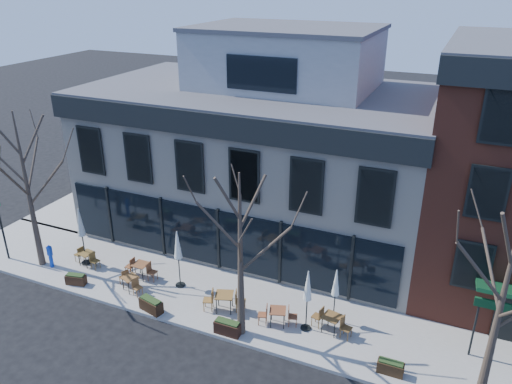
% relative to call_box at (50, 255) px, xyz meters
% --- Properties ---
extents(ground, '(120.00, 120.00, 0.00)m').
position_rel_call_box_xyz_m(ground, '(7.83, 3.22, -0.81)').
color(ground, black).
rests_on(ground, ground).
extents(sidewalk_front, '(33.50, 4.70, 0.15)m').
position_rel_call_box_xyz_m(sidewalk_front, '(11.08, 1.07, -0.73)').
color(sidewalk_front, gray).
rests_on(sidewalk_front, ground).
extents(sidewalk_side, '(4.50, 12.00, 0.15)m').
position_rel_call_box_xyz_m(sidewalk_side, '(-3.42, 9.22, -0.73)').
color(sidewalk_side, gray).
rests_on(sidewalk_side, ground).
extents(corner_building, '(18.39, 10.39, 11.10)m').
position_rel_call_box_xyz_m(corner_building, '(7.90, 8.29, 3.91)').
color(corner_building, beige).
rests_on(corner_building, ground).
extents(tree_corner, '(3.93, 3.98, 7.92)m').
position_rel_call_box_xyz_m(tree_corner, '(-0.66, 0.01, 3.44)').
color(tree_corner, '#382B21').
rests_on(tree_corner, sidewalk_front).
extents(tree_mid, '(3.50, 3.55, 7.04)m').
position_rel_call_box_xyz_m(tree_mid, '(10.84, -0.69, 2.98)').
color(tree_mid, '#382B21').
rests_on(tree_mid, sidewalk_front).
extents(tree_right, '(3.72, 3.77, 7.48)m').
position_rel_call_box_xyz_m(tree_right, '(19.84, -0.69, 3.21)').
color(tree_right, '#382B21').
rests_on(tree_right, sidewalk_front).
extents(sign_pole, '(0.50, 0.10, 3.40)m').
position_rel_call_box_xyz_m(sign_pole, '(-2.67, -0.28, 1.27)').
color(sign_pole, black).
rests_on(sign_pole, sidewalk_front).
extents(call_box, '(0.25, 0.25, 1.24)m').
position_rel_call_box_xyz_m(call_box, '(0.00, 0.00, 0.00)').
color(call_box, '#0D34B0').
rests_on(call_box, sidewalk_front).
extents(cafe_set_0, '(1.66, 0.75, 0.85)m').
position_rel_call_box_xyz_m(cafe_set_0, '(1.52, 0.86, -0.22)').
color(cafe_set_0, brown).
rests_on(cafe_set_0, sidewalk_front).
extents(cafe_set_1, '(1.73, 0.70, 0.92)m').
position_rel_call_box_xyz_m(cafe_set_1, '(4.68, 1.03, -0.19)').
color(cafe_set_1, brown).
rests_on(cafe_set_1, sidewalk_front).
extents(cafe_set_2, '(1.64, 0.99, 0.85)m').
position_rel_call_box_xyz_m(cafe_set_2, '(4.86, -0.04, -0.22)').
color(cafe_set_2, brown).
rests_on(cafe_set_2, sidewalk_front).
extents(cafe_set_3, '(1.95, 1.09, 1.00)m').
position_rel_call_box_xyz_m(cafe_set_3, '(9.53, 0.34, -0.14)').
color(cafe_set_3, brown).
rests_on(cafe_set_3, sidewalk_front).
extents(cafe_set_4, '(1.73, 0.93, 0.89)m').
position_rel_call_box_xyz_m(cafe_set_4, '(12.00, 0.39, -0.20)').
color(cafe_set_4, brown).
rests_on(cafe_set_4, sidewalk_front).
extents(cafe_set_5, '(1.82, 0.84, 0.93)m').
position_rel_call_box_xyz_m(cafe_set_5, '(14.18, 0.85, -0.18)').
color(cafe_set_5, brown).
rests_on(cafe_set_5, sidewalk_front).
extents(umbrella_0, '(0.49, 0.49, 3.07)m').
position_rel_call_box_xyz_m(umbrella_0, '(1.34, 0.95, 1.51)').
color(umbrella_0, black).
rests_on(umbrella_0, sidewalk_front).
extents(umbrella_1, '(0.46, 0.46, 2.90)m').
position_rel_call_box_xyz_m(umbrella_1, '(6.77, 1.18, 1.39)').
color(umbrella_1, black).
rests_on(umbrella_1, sidewalk_front).
extents(umbrella_3, '(0.45, 0.45, 2.79)m').
position_rel_call_box_xyz_m(umbrella_3, '(13.17, 0.60, 1.31)').
color(umbrella_3, black).
rests_on(umbrella_3, sidewalk_front).
extents(umbrella_4, '(0.40, 0.40, 2.53)m').
position_rel_call_box_xyz_m(umbrella_4, '(14.08, 1.55, 1.13)').
color(umbrella_4, black).
rests_on(umbrella_4, sidewalk_front).
extents(planter_0, '(1.01, 0.58, 0.53)m').
position_rel_call_box_xyz_m(planter_0, '(2.19, -0.70, -0.40)').
color(planter_0, '#331E11').
rests_on(planter_0, sidewalk_front).
extents(planter_1, '(1.18, 0.69, 0.62)m').
position_rel_call_box_xyz_m(planter_1, '(6.64, -0.98, -0.35)').
color(planter_1, black).
rests_on(planter_1, sidewalk_front).
extents(planter_2, '(1.09, 0.44, 0.61)m').
position_rel_call_box_xyz_m(planter_2, '(10.35, -0.98, -0.36)').
color(planter_2, black).
rests_on(planter_2, sidewalk_front).
extents(planter_3, '(0.96, 0.39, 0.54)m').
position_rel_call_box_xyz_m(planter_3, '(16.82, -0.55, -0.39)').
color(planter_3, '#332111').
rests_on(planter_3, sidewalk_front).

